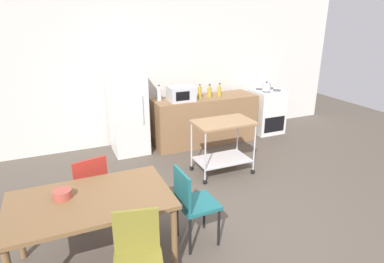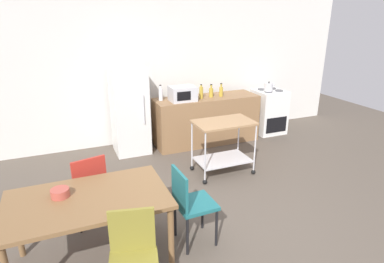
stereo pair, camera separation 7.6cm
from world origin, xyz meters
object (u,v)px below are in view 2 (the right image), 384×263
refrigerator (130,110)px  kettle (269,87)px  chair_teal (190,201)px  bottle_vinegar (221,91)px  bottle_olive_oil (161,94)px  fruit_bowl (60,193)px  dining_table (88,205)px  kitchen_cart (223,139)px  chair_olive (133,256)px  stove_oven (269,111)px  bottle_sesame_oil (201,92)px  chair_red (88,185)px  bottle_soda (211,92)px  microwave (183,94)px

refrigerator → kettle: 2.80m
chair_teal → bottle_vinegar: bearing=-35.0°
bottle_olive_oil → fruit_bowl: 3.14m
dining_table → bottle_vinegar: (2.72, 2.55, 0.33)m
chair_teal → kitchen_cart: size_ratio=0.98×
chair_olive → stove_oven: (3.62, 3.29, -0.07)m
dining_table → fruit_bowl: bearing=152.8°
chair_olive → kettle: kettle is taller
bottle_sesame_oil → kettle: size_ratio=1.10×
dining_table → chair_red: chair_red is taller
dining_table → bottle_soda: bottle_soda is taller
microwave → bottle_sesame_oil: bottle_sesame_oil is taller
bottle_sesame_oil → fruit_bowl: 3.52m
fruit_bowl → chair_teal: bearing=-9.2°
chair_teal → kettle: 3.82m
chair_teal → microwave: microwave is taller
chair_red → bottle_soda: size_ratio=3.68×
chair_olive → chair_teal: bearing=51.5°
refrigerator → chair_red: bearing=-115.2°
chair_red → kettle: bearing=-167.6°
dining_table → microwave: microwave is taller
chair_red → chair_olive: bearing=85.6°
chair_teal → chair_olive: same height
chair_olive → bottle_soda: (2.25, 3.25, 0.48)m
dining_table → kettle: (3.77, 2.51, 0.33)m
chair_red → kitchen_cart: size_ratio=0.98×
dining_table → refrigerator: 2.87m
chair_teal → bottle_soda: (1.51, 2.65, 0.48)m
bottle_soda → kettle: bottle_soda is taller
chair_olive → bottle_olive_oil: bearing=81.6°
refrigerator → bottle_olive_oil: 0.63m
chair_teal → stove_oven: 3.94m
chair_teal → stove_oven: (2.88, 2.69, -0.07)m
kitchen_cart → bottle_sesame_oil: size_ratio=3.46×
chair_olive → refrigerator: refrigerator is taller
bottle_olive_oil → kettle: bottle_olive_oil is taller
stove_oven → fruit_bowl: bearing=-148.9°
chair_teal → refrigerator: 2.78m
stove_oven → microwave: 2.05m
chair_teal → bottle_sesame_oil: bearing=-28.2°
bottle_soda → bottle_vinegar: bearing=-5.9°
chair_olive → stove_oven: stove_oven is taller
chair_olive → refrigerator: size_ratio=0.57×
stove_oven → fruit_bowl: (-4.12, -2.49, 0.34)m
chair_teal → kettle: kettle is taller
chair_teal → bottle_olive_oil: bearing=-13.3°
bottle_olive_oil → fruit_bowl: (-1.80, -2.57, -0.23)m
bottle_sesame_oil → chair_olive: bearing=-122.3°
bottle_soda → dining_table: bearing=-134.4°
bottle_olive_oil → microwave: bottle_olive_oil is taller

